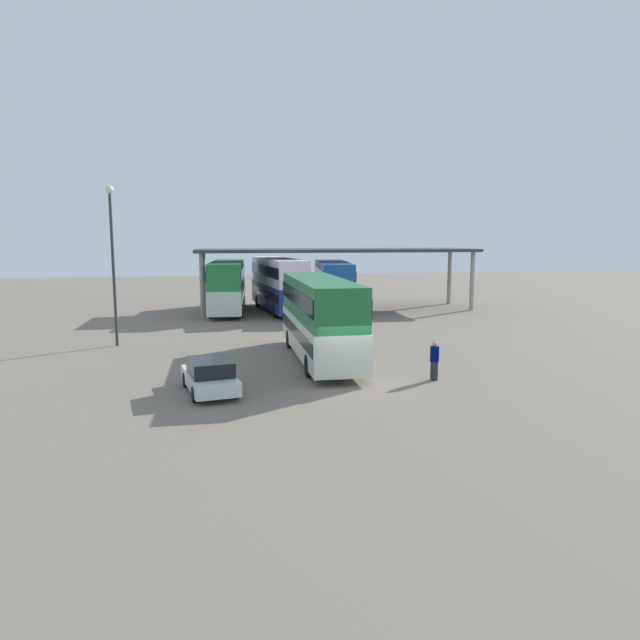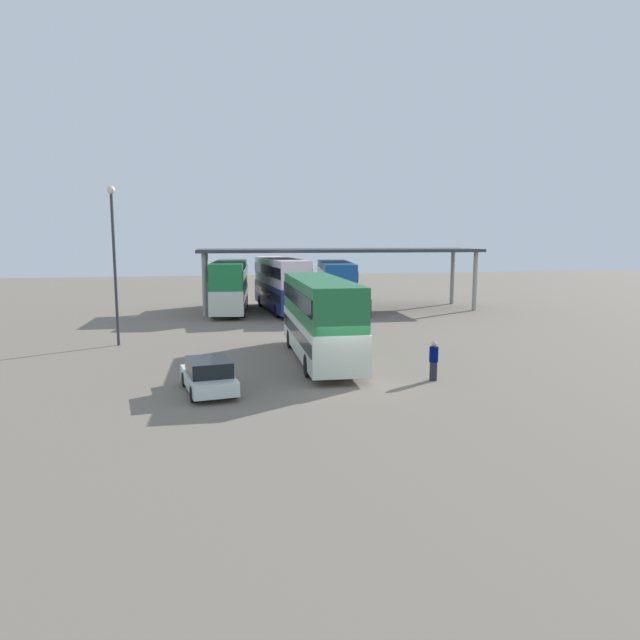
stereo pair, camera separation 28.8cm
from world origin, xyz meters
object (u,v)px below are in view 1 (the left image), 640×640
(double_decker_mid_row, at_px, (278,283))
(double_decker_near_canopy, at_px, (228,284))
(double_decker_main, at_px, (320,316))
(parked_hatchback, at_px, (210,376))
(lamppost_tall, at_px, (112,248))
(double_decker_far_right, at_px, (333,285))
(pedestrian_waiting, at_px, (434,361))

(double_decker_mid_row, bearing_deg, double_decker_near_canopy, 79.40)
(double_decker_main, distance_m, double_decker_near_canopy, 19.84)
(parked_hatchback, height_order, lamppost_tall, lamppost_tall)
(double_decker_near_canopy, height_order, double_decker_far_right, double_decker_near_canopy)
(double_decker_main, xyz_separation_m, double_decker_mid_row, (0.67, 19.10, 0.15))
(double_decker_far_right, bearing_deg, parked_hatchback, 163.72)
(parked_hatchback, xyz_separation_m, double_decker_mid_row, (6.15, 24.15, 1.69))
(parked_hatchback, distance_m, lamppost_tall, 13.05)
(lamppost_tall, bearing_deg, double_decker_mid_row, 49.80)
(double_decker_near_canopy, bearing_deg, double_decker_far_right, -95.79)
(double_decker_main, xyz_separation_m, pedestrian_waiting, (3.88, -5.02, -1.37))
(lamppost_tall, distance_m, pedestrian_waiting, 18.61)
(double_decker_near_canopy, xyz_separation_m, double_decker_mid_row, (4.07, -0.46, 0.11))
(double_decker_main, bearing_deg, lamppost_tall, 61.52)
(lamppost_tall, xyz_separation_m, pedestrian_waiting, (14.21, -11.10, -4.60))
(double_decker_far_right, height_order, lamppost_tall, lamppost_tall)
(double_decker_main, bearing_deg, pedestrian_waiting, -140.21)
(parked_hatchback, distance_m, double_decker_near_canopy, 24.74)
(double_decker_main, height_order, double_decker_far_right, double_decker_far_right)
(pedestrian_waiting, bearing_deg, double_decker_main, 157.59)
(double_decker_mid_row, height_order, double_decker_far_right, double_decker_mid_row)
(double_decker_near_canopy, distance_m, lamppost_tall, 15.47)
(parked_hatchback, relative_size, lamppost_tall, 0.46)
(parked_hatchback, distance_m, double_decker_far_right, 25.14)
(double_decker_main, height_order, pedestrian_waiting, double_decker_main)
(double_decker_mid_row, relative_size, double_decker_far_right, 1.09)
(double_decker_mid_row, bearing_deg, pedestrian_waiting, -176.61)
(lamppost_tall, bearing_deg, pedestrian_waiting, -38.00)
(pedestrian_waiting, bearing_deg, lamppost_tall, 171.83)
(double_decker_near_canopy, relative_size, pedestrian_waiting, 6.68)
(double_decker_far_right, bearing_deg, lamppost_tall, 135.70)
(double_decker_mid_row, bearing_deg, double_decker_main, 173.79)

